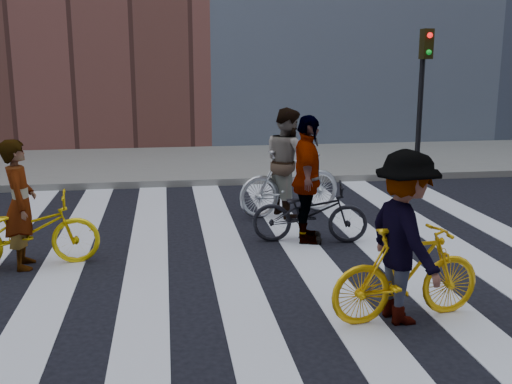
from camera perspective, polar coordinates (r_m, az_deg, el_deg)
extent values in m
plane|color=black|center=(8.16, 1.38, -6.57)|extent=(100.00, 100.00, 0.00)
cube|color=gray|center=(15.38, -3.47, 2.79)|extent=(100.00, 5.00, 0.15)
cube|color=silver|center=(8.17, -18.14, -7.15)|extent=(0.55, 10.00, 0.01)
cube|color=silver|center=(8.05, -10.35, -7.00)|extent=(0.55, 10.00, 0.01)
cube|color=silver|center=(8.09, -2.48, -6.71)|extent=(0.55, 10.00, 0.01)
cube|color=silver|center=(8.27, 5.16, -6.32)|extent=(0.55, 10.00, 0.01)
cube|color=silver|center=(8.59, 12.35, -5.84)|extent=(0.55, 10.00, 0.01)
cube|color=silver|center=(9.03, 18.91, -5.32)|extent=(0.55, 10.00, 0.01)
cylinder|color=black|center=(14.25, 15.34, 7.78)|extent=(0.12, 0.12, 3.20)
cube|color=black|center=(14.08, 15.93, 13.40)|extent=(0.22, 0.28, 0.65)
sphere|color=red|center=(13.95, 16.24, 14.14)|extent=(0.12, 0.12, 0.12)
sphere|color=#0CCC26|center=(13.94, 16.14, 12.66)|extent=(0.12, 0.12, 0.12)
imported|color=yellow|center=(8.35, -21.00, -3.51)|extent=(1.90, 0.87, 0.96)
imported|color=silver|center=(10.43, 3.28, 0.95)|extent=(2.01, 1.06, 1.16)
imported|color=yellow|center=(6.43, 14.20, -7.53)|extent=(1.73, 0.69, 1.01)
imported|color=black|center=(8.90, 5.15, -1.98)|extent=(1.79, 0.91, 0.90)
imported|color=slate|center=(8.28, -21.54, -1.10)|extent=(0.48, 0.66, 1.69)
imported|color=slate|center=(10.35, 3.04, 2.87)|extent=(0.93, 1.07, 1.87)
imported|color=slate|center=(6.29, 13.97, -4.21)|extent=(0.81, 1.24, 1.80)
imported|color=slate|center=(8.78, 4.90, 1.16)|extent=(0.67, 1.18, 1.89)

